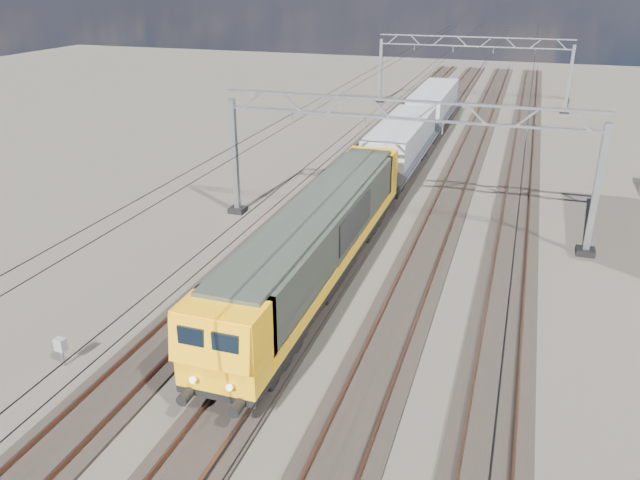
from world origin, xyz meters
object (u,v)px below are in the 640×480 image
(hopper_wagon_lead, at_px, (401,143))
(hopper_wagon_mid, at_px, (433,105))
(locomotive, at_px, (320,238))
(trackside_cabinet, at_px, (61,346))
(catenary_gantry_far, at_px, (471,69))
(catenary_gantry_mid, at_px, (401,162))

(hopper_wagon_lead, xyz_separation_m, hopper_wagon_mid, (0.00, 14.20, 0.00))
(hopper_wagon_mid, bearing_deg, locomotive, -90.00)
(locomotive, height_order, hopper_wagon_lead, locomotive)
(hopper_wagon_lead, height_order, hopper_wagon_mid, same)
(hopper_wagon_mid, xyz_separation_m, trackside_cabinet, (-6.67, -40.68, -1.38))
(catenary_gantry_far, bearing_deg, hopper_wagon_mid, -99.89)
(catenary_gantry_far, xyz_separation_m, hopper_wagon_lead, (-2.00, -25.68, -1.67))
(trackside_cabinet, bearing_deg, hopper_wagon_mid, 85.56)
(catenary_gantry_far, relative_size, hopper_wagon_mid, 1.53)
(locomotive, bearing_deg, catenary_gantry_far, 87.36)
(locomotive, bearing_deg, hopper_wagon_mid, 90.00)
(catenary_gantry_far, distance_m, hopper_wagon_lead, 25.81)
(locomotive, xyz_separation_m, hopper_wagon_mid, (-0.00, 31.90, -0.09))
(catenary_gantry_mid, height_order, hopper_wagon_mid, catenary_gantry_mid)
(hopper_wagon_lead, height_order, trackside_cabinet, hopper_wagon_lead)
(locomotive, relative_size, hopper_wagon_lead, 1.62)
(catenary_gantry_far, relative_size, trackside_cabinet, 17.52)
(trackside_cabinet, bearing_deg, hopper_wagon_lead, 80.73)
(catenary_gantry_far, bearing_deg, catenary_gantry_mid, -90.00)
(locomotive, xyz_separation_m, hopper_wagon_lead, (-0.00, 17.70, -0.09))
(catenary_gantry_mid, distance_m, hopper_wagon_lead, 10.65)
(catenary_gantry_far, distance_m, locomotive, 43.45)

